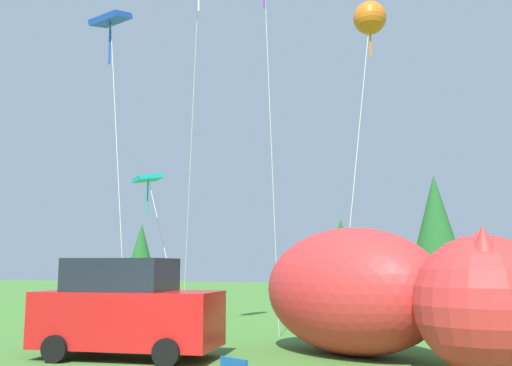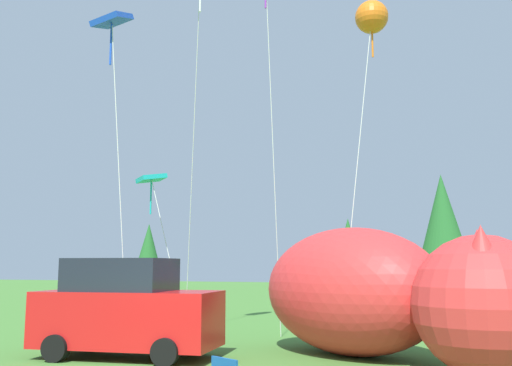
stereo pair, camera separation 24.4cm
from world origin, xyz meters
name	(u,v)px [view 1 (the left image)]	position (x,y,z in m)	size (l,w,h in m)	color
parked_car	(127,309)	(-1.92, 2.84, 1.07)	(4.22, 2.26, 2.22)	red
inflatable_cat	(382,297)	(3.64, 4.30, 1.36)	(6.98, 5.77, 2.95)	red
kite_blue_box	(111,25)	(-3.54, 4.27, 8.67)	(1.51, 0.96, 9.16)	silver
kite_teal_diamond	(148,180)	(-4.96, 9.31, 5.10)	(2.78, 2.02, 5.35)	silver
kite_orange_flower	(370,19)	(3.15, 8.28, 9.68)	(1.42, 2.28, 10.23)	silver
horizon_tree_east	(141,249)	(-18.66, 33.72, 3.40)	(2.32, 2.32, 5.54)	brown
horizon_tree_west	(341,246)	(-2.93, 39.64, 3.70)	(2.53, 2.53, 6.03)	brown
horizon_tree_mid	(436,221)	(4.81, 31.49, 5.03)	(3.44, 3.44, 8.20)	brown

